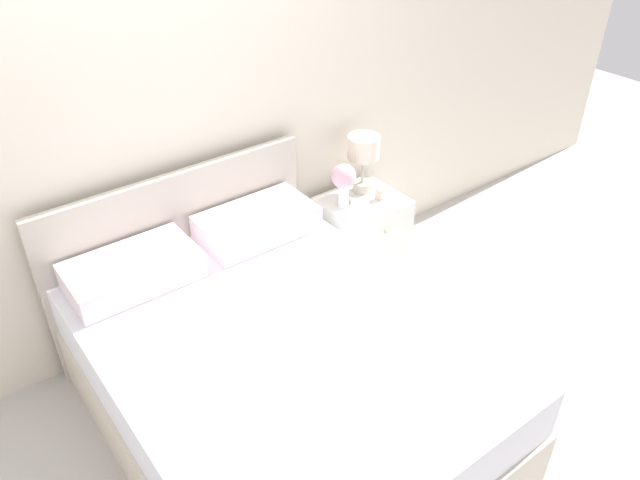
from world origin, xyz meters
name	(u,v)px	position (x,y,z in m)	size (l,w,h in m)	color
ground_plane	(191,320)	(0.00, 0.00, 0.00)	(12.00, 12.00, 0.00)	#BCB7B2
wall_back	(154,115)	(0.00, 0.07, 1.30)	(8.00, 0.06, 2.60)	silver
bed	(274,372)	(0.00, -0.93, 0.33)	(1.52, 1.98, 1.01)	beige
nightstand	(361,237)	(1.13, -0.24, 0.28)	(0.49, 0.46, 0.55)	white
table_lamp	(363,153)	(1.21, -0.14, 0.82)	(0.20, 0.20, 0.37)	beige
flower_vase	(344,179)	(1.00, -0.21, 0.73)	(0.15, 0.15, 0.28)	white
alarm_clock	(382,193)	(1.24, -0.29, 0.59)	(0.07, 0.05, 0.07)	beige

